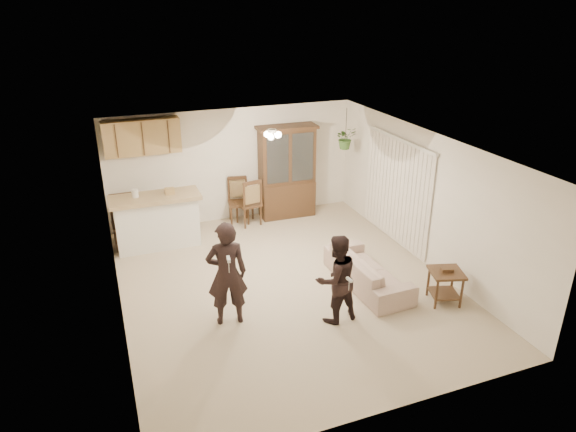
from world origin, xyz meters
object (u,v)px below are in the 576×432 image
object	(u,v)px
side_table	(445,286)
chair_hutch_left	(239,210)
child	(336,282)
china_hutch	(287,173)
chair_hutch_right	(249,211)
chair_bar	(126,233)
sofa	(368,266)
adult	(227,270)

from	to	relation	value
side_table	chair_hutch_left	size ratio (longest dim) A/B	0.63
child	china_hutch	distance (m)	4.29
child	china_hutch	xyz separation A→B (m)	(0.79, 4.20, 0.36)
china_hutch	chair_hutch_right	size ratio (longest dim) A/B	1.97
side_table	china_hutch	bearing A→B (deg)	104.22
china_hutch	chair_bar	size ratio (longest dim) A/B	1.94
child	chair_hutch_right	size ratio (longest dim) A/B	1.27
sofa	chair_hutch_left	distance (m)	3.70
chair_hutch_left	chair_hutch_right	bearing A→B (deg)	-33.34
side_table	chair_bar	xyz separation A→B (m)	(-4.72, 4.00, 0.01)
child	chair_hutch_left	size ratio (longest dim) A/B	1.32
chair_hutch_left	sofa	bearing A→B (deg)	-58.35
sofa	chair_hutch_right	size ratio (longest dim) A/B	1.76
side_table	chair_bar	distance (m)	6.19
chair_bar	chair_hutch_right	xyz separation A→B (m)	(2.64, 0.21, -0.00)
chair_hutch_left	chair_hutch_right	size ratio (longest dim) A/B	0.96
sofa	china_hutch	xyz separation A→B (m)	(-0.19, 3.45, 0.67)
sofa	child	bearing A→B (deg)	125.52
sofa	chair_hutch_right	world-z (taller)	chair_hutch_right
chair_bar	china_hutch	bearing A→B (deg)	4.45
child	chair_bar	distance (m)	4.76
adult	china_hutch	world-z (taller)	china_hutch
child	side_table	distance (m)	1.95
adult	chair_hutch_right	bearing A→B (deg)	-103.42
chair_bar	chair_hutch_right	size ratio (longest dim) A/B	1.01
sofa	chair_hutch_left	bearing A→B (deg)	19.48
child	chair_bar	size ratio (longest dim) A/B	1.25
sofa	side_table	distance (m)	1.31
side_table	chair_hutch_left	xyz separation A→B (m)	(-2.25, 4.38, -0.01)
china_hutch	chair_hutch_left	xyz separation A→B (m)	(-1.14, 0.00, -0.75)
chair_hutch_left	chair_hutch_right	world-z (taller)	chair_hutch_right
china_hutch	chair_hutch_right	distance (m)	1.23
china_hutch	side_table	size ratio (longest dim) A/B	3.26
chair_hutch_left	side_table	bearing A→B (deg)	-52.35
sofa	child	distance (m)	1.28
chair_bar	sofa	bearing A→B (deg)	-40.42
child	side_table	world-z (taller)	child
chair_bar	chair_hutch_left	distance (m)	2.50
adult	sofa	bearing A→B (deg)	-166.97
chair_hutch_right	adult	bearing A→B (deg)	58.18
sofa	adult	world-z (taller)	adult
chair_bar	side_table	bearing A→B (deg)	-41.83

